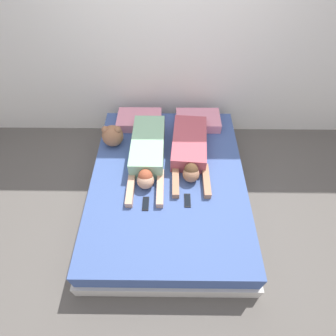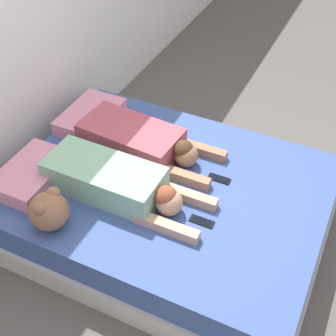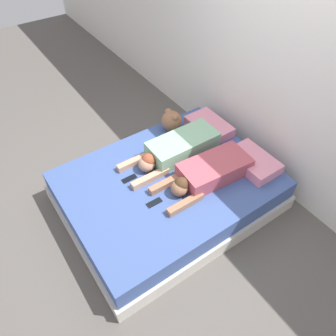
{
  "view_description": "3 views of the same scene",
  "coord_description": "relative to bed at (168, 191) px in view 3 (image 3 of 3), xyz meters",
  "views": [
    {
      "loc": [
        0.02,
        -1.72,
        2.65
      ],
      "look_at": [
        0.0,
        0.0,
        0.56
      ],
      "focal_mm": 28.0,
      "sensor_mm": 36.0,
      "label": 1
    },
    {
      "loc": [
        -2.09,
        -1.0,
        2.66
      ],
      "look_at": [
        0.0,
        0.0,
        0.56
      ],
      "focal_mm": 50.0,
      "sensor_mm": 36.0,
      "label": 2
    },
    {
      "loc": [
        1.93,
        -1.33,
        2.94
      ],
      "look_at": [
        0.0,
        0.0,
        0.56
      ],
      "focal_mm": 35.0,
      "sensor_mm": 36.0,
      "label": 3
    }
  ],
  "objects": [
    {
      "name": "plush_toy",
      "position": [
        -0.65,
        0.5,
        0.34
      ],
      "size": [
        0.25,
        0.25,
        0.26
      ],
      "color": "#996647",
      "rests_on": "bed"
    },
    {
      "name": "pillow_head_right",
      "position": [
        0.37,
        0.86,
        0.27
      ],
      "size": [
        0.55,
        0.36,
        0.12
      ],
      "color": "pink",
      "rests_on": "bed"
    },
    {
      "name": "person_right",
      "position": [
        0.24,
        0.33,
        0.3
      ],
      "size": [
        0.43,
        1.08,
        0.2
      ],
      "color": "#B24C59",
      "rests_on": "bed"
    },
    {
      "name": "pillow_head_left",
      "position": [
        -0.37,
        0.86,
        0.27
      ],
      "size": [
        0.55,
        0.36,
        0.12
      ],
      "color": "pink",
      "rests_on": "bed"
    },
    {
      "name": "cell_phone_right",
      "position": [
        0.2,
        -0.3,
        0.21
      ],
      "size": [
        0.06,
        0.16,
        0.01
      ],
      "color": "black",
      "rests_on": "bed"
    },
    {
      "name": "bed",
      "position": [
        0.0,
        0.0,
        0.0
      ],
      "size": [
        1.71,
        2.2,
        0.41
      ],
      "color": "beige",
      "rests_on": "ground_plane"
    },
    {
      "name": "ground_plane",
      "position": [
        0.0,
        0.0,
        -0.2
      ],
      "size": [
        12.0,
        12.0,
        0.0
      ],
      "primitive_type": "plane",
      "color": "#5B5651"
    },
    {
      "name": "cell_phone_left",
      "position": [
        -0.22,
        -0.34,
        0.21
      ],
      "size": [
        0.06,
        0.16,
        0.01
      ],
      "color": "black",
      "rests_on": "bed"
    },
    {
      "name": "person_left",
      "position": [
        -0.23,
        0.27,
        0.31
      ],
      "size": [
        0.37,
        1.15,
        0.21
      ],
      "color": "#8CBF99",
      "rests_on": "bed"
    },
    {
      "name": "wall_back",
      "position": [
        0.0,
        1.25,
        1.1
      ],
      "size": [
        12.0,
        0.06,
        2.6
      ],
      "color": "white",
      "rests_on": "ground_plane"
    }
  ]
}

